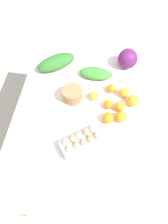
{
  "coord_description": "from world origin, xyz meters",
  "views": [
    {
      "loc": [
        0.76,
        0.11,
        2.05
      ],
      "look_at": [
        0.0,
        0.0,
        0.75
      ],
      "focal_mm": 35.0,
      "sensor_mm": 36.0,
      "label": 1
    }
  ],
  "objects_px": {
    "paper_bag": "(72,94)",
    "orange_5": "(121,117)",
    "orange_2": "(94,96)",
    "orange_6": "(108,118)",
    "egg_carton": "(82,141)",
    "orange_0": "(108,104)",
    "orange_1": "(124,92)",
    "greens_bunch_kale": "(96,73)",
    "orange_7": "(133,101)",
    "cabbage_purple": "(128,59)",
    "orange_3": "(112,88)",
    "orange_4": "(120,106)",
    "greens_bunch_chard": "(56,62)"
  },
  "relations": [
    {
      "from": "orange_3",
      "to": "orange_4",
      "type": "distance_m",
      "value": 0.17
    },
    {
      "from": "orange_6",
      "to": "orange_7",
      "type": "bearing_deg",
      "value": 135.05
    },
    {
      "from": "cabbage_purple",
      "to": "egg_carton",
      "type": "distance_m",
      "value": 0.76
    },
    {
      "from": "egg_carton",
      "to": "paper_bag",
      "type": "xyz_separation_m",
      "value": [
        -0.34,
        -0.12,
        0.0
      ]
    },
    {
      "from": "egg_carton",
      "to": "orange_0",
      "type": "bearing_deg",
      "value": -151.57
    },
    {
      "from": "greens_bunch_chard",
      "to": "orange_3",
      "type": "relative_size",
      "value": 4.68
    },
    {
      "from": "orange_4",
      "to": "orange_5",
      "type": "distance_m",
      "value": 0.08
    },
    {
      "from": "egg_carton",
      "to": "orange_0",
      "type": "height_order",
      "value": "egg_carton"
    },
    {
      "from": "paper_bag",
      "to": "orange_4",
      "type": "bearing_deg",
      "value": 81.85
    },
    {
      "from": "cabbage_purple",
      "to": "orange_0",
      "type": "height_order",
      "value": "cabbage_purple"
    },
    {
      "from": "egg_carton",
      "to": "paper_bag",
      "type": "bearing_deg",
      "value": -107.23
    },
    {
      "from": "greens_bunch_kale",
      "to": "orange_1",
      "type": "relative_size",
      "value": 3.47
    },
    {
      "from": "orange_2",
      "to": "orange_1",
      "type": "bearing_deg",
      "value": 105.08
    },
    {
      "from": "egg_carton",
      "to": "orange_5",
      "type": "distance_m",
      "value": 0.32
    },
    {
      "from": "orange_3",
      "to": "orange_6",
      "type": "distance_m",
      "value": 0.25
    },
    {
      "from": "paper_bag",
      "to": "orange_5",
      "type": "xyz_separation_m",
      "value": [
        0.13,
        0.35,
        -0.01
      ]
    },
    {
      "from": "egg_carton",
      "to": "greens_bunch_kale",
      "type": "height_order",
      "value": "egg_carton"
    },
    {
      "from": "orange_0",
      "to": "egg_carton",
      "type": "bearing_deg",
      "value": -25.31
    },
    {
      "from": "greens_bunch_chard",
      "to": "greens_bunch_kale",
      "type": "distance_m",
      "value": 0.32
    },
    {
      "from": "orange_3",
      "to": "greens_bunch_kale",
      "type": "bearing_deg",
      "value": -134.1
    },
    {
      "from": "orange_1",
      "to": "greens_bunch_kale",
      "type": "bearing_deg",
      "value": -123.93
    },
    {
      "from": "orange_2",
      "to": "orange_3",
      "type": "relative_size",
      "value": 1.01
    },
    {
      "from": "greens_bunch_kale",
      "to": "orange_0",
      "type": "distance_m",
      "value": 0.29
    },
    {
      "from": "cabbage_purple",
      "to": "orange_0",
      "type": "relative_size",
      "value": 2.28
    },
    {
      "from": "cabbage_purple",
      "to": "orange_6",
      "type": "bearing_deg",
      "value": -11.26
    },
    {
      "from": "greens_bunch_kale",
      "to": "orange_7",
      "type": "bearing_deg",
      "value": 52.87
    },
    {
      "from": "greens_bunch_kale",
      "to": "orange_7",
      "type": "relative_size",
      "value": 3.05
    },
    {
      "from": "cabbage_purple",
      "to": "orange_7",
      "type": "distance_m",
      "value": 0.37
    },
    {
      "from": "orange_2",
      "to": "orange_4",
      "type": "height_order",
      "value": "orange_4"
    },
    {
      "from": "orange_1",
      "to": "orange_2",
      "type": "xyz_separation_m",
      "value": [
        0.06,
        -0.21,
        -0.0
      ]
    },
    {
      "from": "cabbage_purple",
      "to": "greens_bunch_chard",
      "type": "distance_m",
      "value": 0.56
    },
    {
      "from": "orange_2",
      "to": "orange_6",
      "type": "bearing_deg",
      "value": 34.47
    },
    {
      "from": "orange_2",
      "to": "orange_7",
      "type": "height_order",
      "value": "orange_7"
    },
    {
      "from": "cabbage_purple",
      "to": "paper_bag",
      "type": "relative_size",
      "value": 1.05
    },
    {
      "from": "orange_4",
      "to": "orange_7",
      "type": "bearing_deg",
      "value": 124.3
    },
    {
      "from": "orange_4",
      "to": "orange_6",
      "type": "distance_m",
      "value": 0.13
    },
    {
      "from": "paper_bag",
      "to": "orange_2",
      "type": "bearing_deg",
      "value": 96.2
    },
    {
      "from": "orange_3",
      "to": "greens_bunch_chard",
      "type": "bearing_deg",
      "value": -112.0
    },
    {
      "from": "orange_5",
      "to": "orange_6",
      "type": "xyz_separation_m",
      "value": [
        0.02,
        -0.09,
        -0.0
      ]
    },
    {
      "from": "orange_1",
      "to": "orange_6",
      "type": "relative_size",
      "value": 0.94
    },
    {
      "from": "egg_carton",
      "to": "orange_6",
      "type": "relative_size",
      "value": 3.78
    },
    {
      "from": "greens_bunch_kale",
      "to": "orange_1",
      "type": "bearing_deg",
      "value": 56.07
    },
    {
      "from": "orange_6",
      "to": "cabbage_purple",
      "type": "bearing_deg",
      "value": 168.74
    },
    {
      "from": "paper_bag",
      "to": "orange_3",
      "type": "distance_m",
      "value": 0.29
    },
    {
      "from": "orange_0",
      "to": "orange_6",
      "type": "distance_m",
      "value": 0.11
    },
    {
      "from": "orange_0",
      "to": "orange_2",
      "type": "xyz_separation_m",
      "value": [
        -0.06,
        -0.11,
        -0.0
      ]
    },
    {
      "from": "egg_carton",
      "to": "greens_bunch_chard",
      "type": "bearing_deg",
      "value": -101.03
    },
    {
      "from": "orange_6",
      "to": "orange_5",
      "type": "bearing_deg",
      "value": 103.77
    },
    {
      "from": "egg_carton",
      "to": "orange_1",
      "type": "xyz_separation_m",
      "value": [
        -0.42,
        0.25,
        -0.01
      ]
    },
    {
      "from": "egg_carton",
      "to": "orange_6",
      "type": "height_order",
      "value": "egg_carton"
    }
  ]
}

